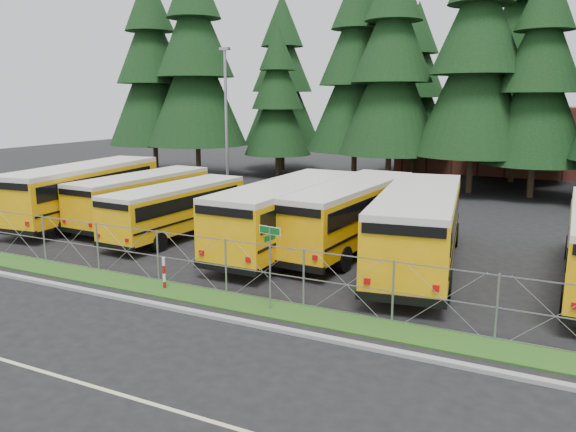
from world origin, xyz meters
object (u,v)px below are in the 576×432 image
object	(u,v)px
bus_5	(351,216)
bus_6	(419,229)
bus_1	(147,199)
light_standard	(226,117)
bus_2	(182,210)
bus_0	(89,193)
striped_bollard	(164,273)
bus_4	(291,216)
street_sign	(270,250)

from	to	relation	value
bus_5	bus_6	world-z (taller)	bus_6
bus_1	light_standard	distance (m)	10.47
bus_2	light_standard	size ratio (longest dim) A/B	0.98
bus_0	striped_bollard	size ratio (longest dim) A/B	10.16
bus_2	bus_5	distance (m)	8.54
bus_0	bus_1	bearing A→B (deg)	10.37
bus_1	striped_bollard	bearing A→B (deg)	-44.67
bus_0	bus_4	bearing A→B (deg)	-8.35
bus_0	light_standard	distance (m)	11.52
light_standard	bus_1	bearing A→B (deg)	-85.28
bus_0	bus_2	size ratio (longest dim) A/B	1.22
bus_4	street_sign	world-z (taller)	bus_4
bus_1	street_sign	xyz separation A→B (m)	(12.21, -8.57, 0.67)
bus_0	bus_1	xyz separation A→B (m)	(3.26, 0.96, -0.23)
bus_1	bus_4	bearing A→B (deg)	-6.21
light_standard	striped_bollard	bearing A→B (deg)	-64.49
bus_4	bus_5	size ratio (longest dim) A/B	1.01
bus_6	light_standard	xyz separation A→B (m)	(-16.20, 11.34, 3.88)
bus_4	striped_bollard	world-z (taller)	bus_4
bus_4	light_standard	xyz separation A→B (m)	(-10.32, 11.06, 3.94)
street_sign	striped_bollard	bearing A→B (deg)	178.45
bus_1	light_standard	size ratio (longest dim) A/B	1.03
bus_0	light_standard	world-z (taller)	light_standard
bus_5	bus_2	bearing A→B (deg)	-166.22
bus_2	bus_6	distance (m)	11.91
bus_1	striped_bollard	distance (m)	11.54
striped_bollard	street_sign	bearing A→B (deg)	-1.55
bus_0	bus_5	xyz separation A→B (m)	(15.19, 0.81, -0.05)
bus_0	bus_5	distance (m)	15.21
bus_4	bus_0	bearing A→B (deg)	178.49
bus_1	striped_bollard	world-z (taller)	bus_1
street_sign	light_standard	xyz separation A→B (m)	(-13.00, 18.16, 3.47)
light_standard	bus_4	bearing A→B (deg)	-46.98
bus_2	bus_5	bearing A→B (deg)	12.71
bus_1	street_sign	distance (m)	14.93
bus_6	bus_4	bearing A→B (deg)	169.41
bus_5	street_sign	bearing A→B (deg)	-83.82
bus_2	bus_4	bearing A→B (deg)	4.08
bus_0	light_standard	size ratio (longest dim) A/B	1.20
bus_1	bus_5	xyz separation A→B (m)	(11.93, -0.15, 0.18)
bus_0	bus_2	world-z (taller)	bus_0
bus_5	street_sign	size ratio (longest dim) A/B	4.20
bus_4	bus_5	bearing A→B (deg)	29.55
bus_6	street_sign	world-z (taller)	bus_6
bus_1	bus_2	xyz separation A→B (m)	(3.51, -1.56, -0.06)
bus_5	light_standard	bearing A→B (deg)	146.83
bus_0	bus_4	world-z (taller)	bus_0
bus_5	striped_bollard	bearing A→B (deg)	-112.07
bus_2	bus_5	size ratio (longest dim) A/B	0.85
bus_2	bus_6	bearing A→B (deg)	2.31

